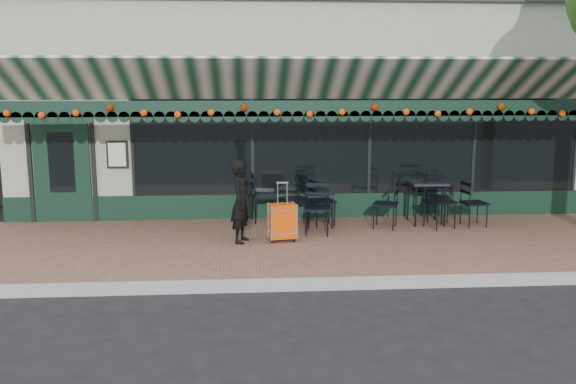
{
  "coord_description": "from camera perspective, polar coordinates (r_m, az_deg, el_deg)",
  "views": [
    {
      "loc": [
        -1.15,
        -8.35,
        2.9
      ],
      "look_at": [
        -0.45,
        1.6,
        1.12
      ],
      "focal_mm": 38.0,
      "sensor_mm": 36.0,
      "label": 1
    }
  ],
  "objects": [
    {
      "name": "ground",
      "position": [
        8.91,
        3.63,
        -8.87
      ],
      "size": [
        80.0,
        80.0,
        0.0
      ],
      "primitive_type": "plane",
      "color": "black",
      "rests_on": "ground"
    },
    {
      "name": "chair_solo",
      "position": [
        12.22,
        -2.28,
        -0.48
      ],
      "size": [
        0.56,
        0.56,
        1.0
      ],
      "primitive_type": null,
      "rotation": [
        0.0,
        0.0,
        1.7
      ],
      "color": "black",
      "rests_on": "sidewalk"
    },
    {
      "name": "curb",
      "position": [
        8.81,
        3.7,
        -8.58
      ],
      "size": [
        18.0,
        0.16,
        0.15
      ],
      "primitive_type": "cube",
      "color": "#9E9E99",
      "rests_on": "ground"
    },
    {
      "name": "chair_a_left",
      "position": [
        11.82,
        9.09,
        -1.18
      ],
      "size": [
        0.6,
        0.6,
        0.92
      ],
      "primitive_type": null,
      "rotation": [
        0.0,
        0.0,
        -1.96
      ],
      "color": "black",
      "rests_on": "sidewalk"
    },
    {
      "name": "woman",
      "position": [
        10.61,
        -4.39,
        -0.9
      ],
      "size": [
        0.49,
        0.61,
        1.45
      ],
      "primitive_type": "imported",
      "rotation": [
        0.0,
        0.0,
        1.27
      ],
      "color": "black",
      "rests_on": "sidewalk"
    },
    {
      "name": "chair_b_front",
      "position": [
        11.21,
        2.76,
        -1.59
      ],
      "size": [
        0.54,
        0.54,
        0.95
      ],
      "primitive_type": null,
      "rotation": [
        0.0,
        0.0,
        -0.14
      ],
      "color": "black",
      "rests_on": "sidewalk"
    },
    {
      "name": "chair_b_left",
      "position": [
        12.02,
        0.49,
        -0.7
      ],
      "size": [
        0.64,
        0.64,
        0.98
      ],
      "primitive_type": null,
      "rotation": [
        0.0,
        0.0,
        -1.18
      ],
      "color": "black",
      "rests_on": "sidewalk"
    },
    {
      "name": "sidewalk",
      "position": [
        10.79,
        2.22,
        -5.05
      ],
      "size": [
        18.0,
        4.0,
        0.15
      ],
      "primitive_type": "cube",
      "color": "brown",
      "rests_on": "ground"
    },
    {
      "name": "cafe_table_a",
      "position": [
        12.33,
        12.85,
        0.58
      ],
      "size": [
        0.69,
        0.69,
        0.85
      ],
      "color": "black",
      "rests_on": "sidewalk"
    },
    {
      "name": "chair_a_right",
      "position": [
        12.7,
        13.8,
        -0.52
      ],
      "size": [
        0.55,
        0.55,
        0.93
      ],
      "primitive_type": null,
      "rotation": [
        0.0,
        0.0,
        1.36
      ],
      "color": "black",
      "rests_on": "sidewalk"
    },
    {
      "name": "chair_a_extra",
      "position": [
        12.39,
        17.03,
        -1.04
      ],
      "size": [
        0.5,
        0.5,
        0.89
      ],
      "primitive_type": null,
      "rotation": [
        0.0,
        0.0,
        1.7
      ],
      "color": "black",
      "rests_on": "sidewalk"
    },
    {
      "name": "suitcase",
      "position": [
        10.7,
        -0.52,
        -2.81
      ],
      "size": [
        0.5,
        0.34,
        1.05
      ],
      "rotation": [
        0.0,
        0.0,
        0.19
      ],
      "color": "#EB4907",
      "rests_on": "sidewalk"
    },
    {
      "name": "chair_a_front",
      "position": [
        12.05,
        14.04,
        -0.92
      ],
      "size": [
        0.64,
        0.64,
        1.01
      ],
      "primitive_type": null,
      "rotation": [
        0.0,
        0.0,
        0.32
      ],
      "color": "black",
      "rests_on": "sidewalk"
    },
    {
      "name": "restaurant_building",
      "position": [
        16.24,
        0.02,
        7.91
      ],
      "size": [
        12.0,
        9.6,
        4.5
      ],
      "color": "#9D9B88",
      "rests_on": "ground"
    },
    {
      "name": "cafe_table_b",
      "position": [
        11.77,
        2.96,
        -0.43
      ],
      "size": [
        0.54,
        0.54,
        0.66
      ],
      "color": "black",
      "rests_on": "sidewalk"
    },
    {
      "name": "chair_b_right",
      "position": [
        11.93,
        3.16,
        -0.91
      ],
      "size": [
        0.6,
        0.6,
        0.94
      ],
      "primitive_type": null,
      "rotation": [
        0.0,
        0.0,
        1.9
      ],
      "color": "black",
      "rests_on": "sidewalk"
    }
  ]
}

